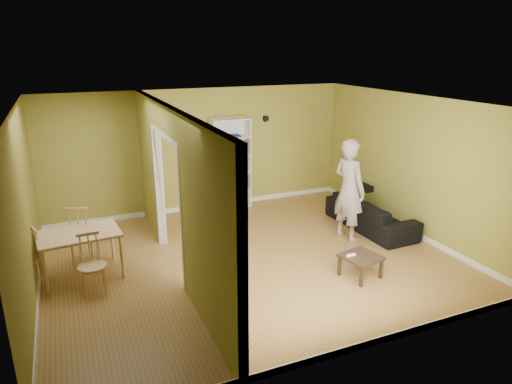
# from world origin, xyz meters

# --- Properties ---
(room_shell) EXTENTS (6.50, 6.50, 6.50)m
(room_shell) POSITION_xyz_m (0.00, 0.00, 1.30)
(room_shell) COLOR #A6714B
(room_shell) RESTS_ON ground
(partition) EXTENTS (0.22, 5.50, 2.60)m
(partition) POSITION_xyz_m (-1.20, 0.00, 1.30)
(partition) COLOR olive
(partition) RESTS_ON ground
(wall_speaker) EXTENTS (0.10, 0.10, 0.10)m
(wall_speaker) POSITION_xyz_m (1.50, 2.69, 1.90)
(wall_speaker) COLOR black
(wall_speaker) RESTS_ON room_shell
(sofa) EXTENTS (2.04, 0.92, 0.77)m
(sofa) POSITION_xyz_m (2.70, 0.34, 0.38)
(sofa) COLOR black
(sofa) RESTS_ON ground
(person) EXTENTS (0.91, 0.78, 2.21)m
(person) POSITION_xyz_m (1.99, 0.11, 1.11)
(person) COLOR slate
(person) RESTS_ON ground
(bookshelf) EXTENTS (0.83, 0.36, 1.98)m
(bookshelf) POSITION_xyz_m (0.61, 2.61, 0.99)
(bookshelf) COLOR white
(bookshelf) RESTS_ON ground
(paper_box_navy_a) EXTENTS (0.45, 0.29, 0.23)m
(paper_box_navy_a) POSITION_xyz_m (0.64, 2.56, 0.53)
(paper_box_navy_a) COLOR navy
(paper_box_navy_a) RESTS_ON bookshelf
(paper_box_teal) EXTENTS (0.41, 0.26, 0.21)m
(paper_box_teal) POSITION_xyz_m (0.56, 2.56, 0.91)
(paper_box_teal) COLOR #147E58
(paper_box_teal) RESTS_ON bookshelf
(paper_box_navy_b) EXTENTS (0.43, 0.28, 0.22)m
(paper_box_navy_b) POSITION_xyz_m (0.64, 2.56, 1.30)
(paper_box_navy_b) COLOR navy
(paper_box_navy_b) RESTS_ON bookshelf
(paper_box_navy_c) EXTENTS (0.39, 0.26, 0.20)m
(paper_box_navy_c) POSITION_xyz_m (0.63, 2.56, 1.49)
(paper_box_navy_c) COLOR navy
(paper_box_navy_c) RESTS_ON bookshelf
(coffee_table) EXTENTS (0.53, 0.53, 0.36)m
(coffee_table) POSITION_xyz_m (1.34, -1.25, 0.30)
(coffee_table) COLOR #302618
(coffee_table) RESTS_ON ground
(game_controller) EXTENTS (0.15, 0.04, 0.03)m
(game_controller) POSITION_xyz_m (1.19, -1.19, 0.37)
(game_controller) COLOR white
(game_controller) RESTS_ON coffee_table
(dining_table) EXTENTS (1.17, 0.78, 0.73)m
(dining_table) POSITION_xyz_m (-2.61, 0.45, 0.66)
(dining_table) COLOR #E39F72
(dining_table) RESTS_ON ground
(chair_left) EXTENTS (0.49, 0.49, 0.88)m
(chair_left) POSITION_xyz_m (-3.36, 0.49, 0.44)
(chair_left) COLOR tan
(chair_left) RESTS_ON ground
(chair_near) EXTENTS (0.42, 0.42, 0.89)m
(chair_near) POSITION_xyz_m (-2.49, -0.13, 0.44)
(chair_near) COLOR tan
(chair_near) RESTS_ON ground
(chair_far) EXTENTS (0.60, 0.60, 1.02)m
(chair_far) POSITION_xyz_m (-2.53, 0.98, 0.51)
(chair_far) COLOR tan
(chair_far) RESTS_ON ground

